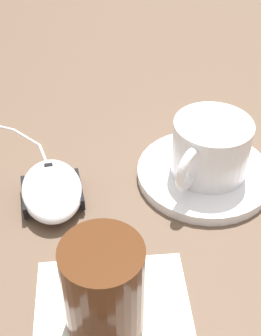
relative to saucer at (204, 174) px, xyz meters
name	(u,v)px	position (x,y,z in m)	size (l,w,h in m)	color
ground_plane	(158,213)	(0.07, 0.03, -0.01)	(3.00, 3.00, 0.00)	brown
saucer	(204,174)	(0.00, 0.00, 0.00)	(0.15, 0.15, 0.01)	white
coffee_cup	(210,148)	(0.00, 0.00, 0.04)	(0.10, 0.09, 0.06)	white
computer_mouse	(52,190)	(0.17, -0.02, 0.01)	(0.08, 0.10, 0.03)	silver
napkin_under_glass	(114,321)	(0.15, 0.14, 0.00)	(0.13, 0.13, 0.00)	silver
drinking_glass	(103,289)	(0.16, 0.14, 0.04)	(0.06, 0.06, 0.09)	#4C2814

